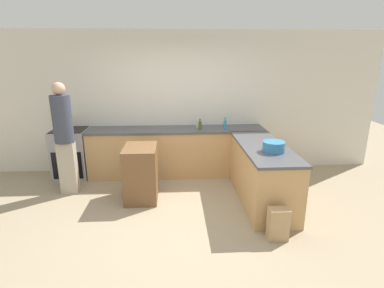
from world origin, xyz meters
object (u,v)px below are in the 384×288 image
(range_oven, at_px, (72,153))
(dish_soap_bottle, at_px, (225,124))
(vinegar_bottle_clear, at_px, (198,122))
(paper_bag, at_px, (278,224))
(island_table, at_px, (141,173))
(olive_oil_bottle, at_px, (200,125))
(person_by_range, at_px, (64,134))
(mixing_bowl, at_px, (274,147))

(range_oven, height_order, dish_soap_bottle, dish_soap_bottle)
(vinegar_bottle_clear, xyz_separation_m, paper_bag, (0.83, -2.34, -0.80))
(island_table, relative_size, vinegar_bottle_clear, 3.50)
(olive_oil_bottle, distance_m, person_by_range, 2.35)
(olive_oil_bottle, bearing_deg, island_table, -137.27)
(mixing_bowl, bearing_deg, range_oven, 155.82)
(olive_oil_bottle, bearing_deg, vinegar_bottle_clear, 102.11)
(range_oven, distance_m, island_table, 1.74)
(island_table, bearing_deg, vinegar_bottle_clear, 47.88)
(paper_bag, bearing_deg, vinegar_bottle_clear, 109.49)
(range_oven, relative_size, vinegar_bottle_clear, 3.72)
(island_table, relative_size, dish_soap_bottle, 4.05)
(dish_soap_bottle, relative_size, paper_bag, 0.51)
(range_oven, bearing_deg, vinegar_bottle_clear, 1.77)
(mixing_bowl, height_order, olive_oil_bottle, olive_oil_bottle)
(mixing_bowl, xyz_separation_m, olive_oil_bottle, (-0.93, 1.43, 0.00))
(island_table, height_order, olive_oil_bottle, olive_oil_bottle)
(mixing_bowl, distance_m, olive_oil_bottle, 1.71)
(mixing_bowl, relative_size, olive_oil_bottle, 1.61)
(paper_bag, bearing_deg, person_by_range, 153.23)
(range_oven, bearing_deg, island_table, -35.87)
(person_by_range, relative_size, paper_bag, 4.40)
(island_table, bearing_deg, mixing_bowl, -14.10)
(dish_soap_bottle, bearing_deg, range_oven, 178.64)
(vinegar_bottle_clear, bearing_deg, island_table, -132.12)
(mixing_bowl, height_order, vinegar_bottle_clear, vinegar_bottle_clear)
(paper_bag, bearing_deg, island_table, 145.43)
(vinegar_bottle_clear, distance_m, person_by_range, 2.36)
(range_oven, height_order, mixing_bowl, mixing_bowl)
(dish_soap_bottle, distance_m, paper_bag, 2.36)
(vinegar_bottle_clear, height_order, dish_soap_bottle, vinegar_bottle_clear)
(dish_soap_bottle, xyz_separation_m, olive_oil_bottle, (-0.47, -0.01, -0.01))
(mixing_bowl, distance_m, person_by_range, 3.28)
(mixing_bowl, distance_m, dish_soap_bottle, 1.51)
(vinegar_bottle_clear, relative_size, person_by_range, 0.13)
(island_table, bearing_deg, olive_oil_bottle, 42.73)
(range_oven, height_order, island_table, range_oven)
(island_table, xyz_separation_m, olive_oil_bottle, (1.02, 0.94, 0.55))
(island_table, xyz_separation_m, paper_bag, (1.82, -1.25, -0.22))
(vinegar_bottle_clear, height_order, olive_oil_bottle, vinegar_bottle_clear)
(island_table, xyz_separation_m, vinegar_bottle_clear, (0.99, 1.09, 0.58))
(person_by_range, bearing_deg, range_oven, 103.48)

